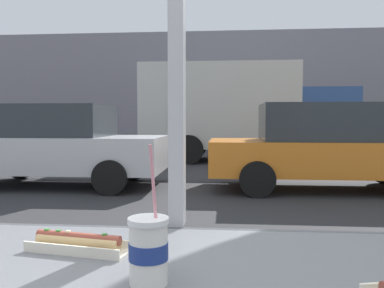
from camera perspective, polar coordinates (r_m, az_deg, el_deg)
name	(u,v)px	position (r m, az deg, el deg)	size (l,w,h in m)	color
ground_plane	(219,178)	(9.33, 3.98, -4.89)	(60.00, 60.00, 0.00)	#2D2D30
building_facade_far	(224,91)	(19.61, 4.57, 7.62)	(28.00, 1.20, 5.56)	gray
soda_cup_right	(149,250)	(0.88, -6.17, -14.85)	(0.09, 0.09, 0.30)	silver
hotdog_tray_near	(78,243)	(1.13, -16.04, -13.48)	(0.29, 0.13, 0.05)	beige
parked_car_silver	(58,145)	(8.57, -18.76, -0.11)	(4.27, 1.98, 1.66)	#BCBCC1
parked_car_orange	(326,146)	(8.07, 18.76, -0.32)	(4.54, 1.93, 1.67)	orange
box_truck	(240,110)	(13.15, 6.90, 4.89)	(6.73, 2.44, 3.14)	beige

